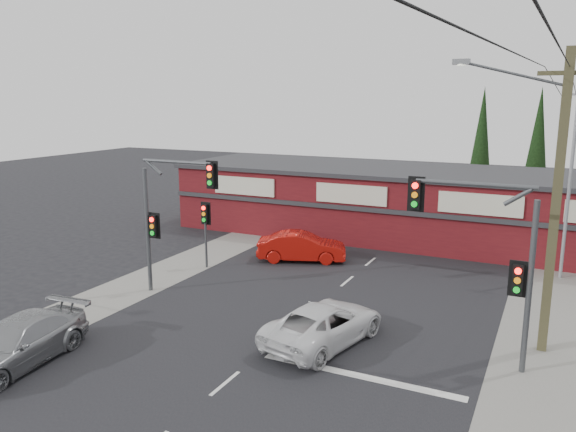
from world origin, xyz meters
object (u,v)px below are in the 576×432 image
at_px(white_suv, 324,324).
at_px(red_sedan, 302,247).
at_px(silver_suv, 17,343).
at_px(shop_building, 388,201).
at_px(utility_pole, 552,194).

distance_m(white_suv, red_sedan, 10.19).
distance_m(silver_suv, red_sedan, 15.14).
relative_size(white_suv, silver_suv, 1.00).
distance_m(white_suv, shop_building, 16.94).
bearing_deg(red_sedan, white_suv, -171.79).
xyz_separation_m(white_suv, red_sedan, (-4.93, 8.92, 0.05)).
height_order(red_sedan, utility_pole, utility_pole).
relative_size(white_suv, utility_pole, 0.51).
height_order(white_suv, shop_building, shop_building).
bearing_deg(shop_building, silver_suv, -104.15).
height_order(white_suv, utility_pole, utility_pole).
xyz_separation_m(silver_suv, red_sedan, (3.31, 14.77, 0.02)).
bearing_deg(red_sedan, utility_pole, -138.74).
bearing_deg(red_sedan, silver_suv, 146.62).
height_order(shop_building, utility_pole, utility_pole).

